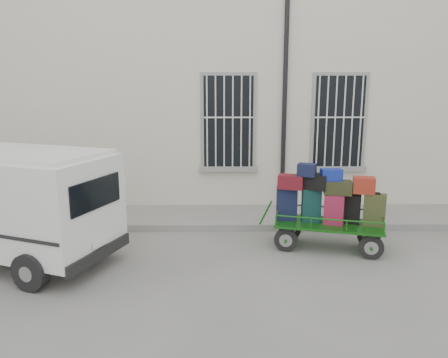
% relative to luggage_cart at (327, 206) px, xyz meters
% --- Properties ---
extents(ground, '(80.00, 80.00, 0.00)m').
position_rel_luggage_cart_xyz_m(ground, '(-1.45, -0.34, -0.86)').
color(ground, slate).
rests_on(ground, ground).
extents(building, '(24.00, 5.15, 6.00)m').
position_rel_luggage_cart_xyz_m(building, '(-1.45, 5.15, 2.13)').
color(building, beige).
rests_on(building, ground).
extents(sidewalk, '(24.00, 1.70, 0.15)m').
position_rel_luggage_cart_xyz_m(sidewalk, '(-1.45, 1.86, -0.79)').
color(sidewalk, gray).
rests_on(sidewalk, ground).
extents(luggage_cart, '(2.41, 1.41, 1.67)m').
position_rel_luggage_cart_xyz_m(luggage_cart, '(0.00, 0.00, 0.00)').
color(luggage_cart, black).
rests_on(luggage_cart, ground).
extents(van, '(4.34, 3.01, 2.03)m').
position_rel_luggage_cart_xyz_m(van, '(-5.91, -0.50, 0.30)').
color(van, white).
rests_on(van, ground).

